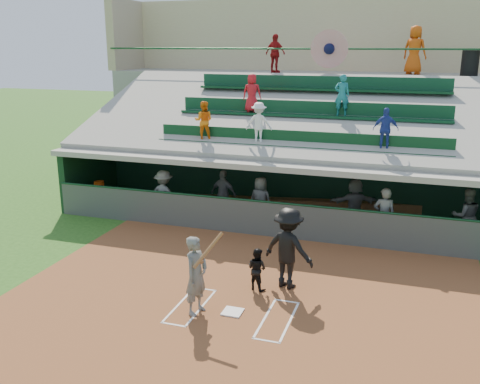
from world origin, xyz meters
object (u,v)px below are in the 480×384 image
(water_cooler, at_px, (99,186))
(catcher, at_px, (257,269))
(white_table, at_px, (101,200))
(batter_at_plate, at_px, (196,275))
(home_plate, at_px, (233,312))
(trash_bin, at_px, (470,63))

(water_cooler, bearing_deg, catcher, -32.11)
(catcher, relative_size, white_table, 1.43)
(batter_at_plate, relative_size, white_table, 2.66)
(home_plate, bearing_deg, water_cooler, 140.35)
(batter_at_plate, bearing_deg, trash_bin, 64.36)
(home_plate, xyz_separation_m, white_table, (-7.06, 5.88, 0.33))
(home_plate, xyz_separation_m, water_cooler, (-7.09, 5.88, 0.83))
(home_plate, distance_m, water_cooler, 9.25)
(home_plate, xyz_separation_m, catcher, (0.17, 1.32, 0.51))
(trash_bin, bearing_deg, white_table, -152.22)
(home_plate, relative_size, white_table, 0.58)
(water_cooler, bearing_deg, white_table, -1.01)
(batter_at_plate, height_order, trash_bin, trash_bin)
(home_plate, relative_size, trash_bin, 0.45)
(catcher, bearing_deg, trash_bin, -93.22)
(home_plate, height_order, white_table, white_table)
(batter_at_plate, distance_m, trash_bin, 14.61)
(home_plate, xyz_separation_m, trash_bin, (5.31, 12.39, 5.04))
(catcher, distance_m, white_table, 8.55)
(batter_at_plate, xyz_separation_m, catcher, (0.92, 1.55, -0.37))
(catcher, distance_m, water_cooler, 8.58)
(white_table, bearing_deg, home_plate, -42.78)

